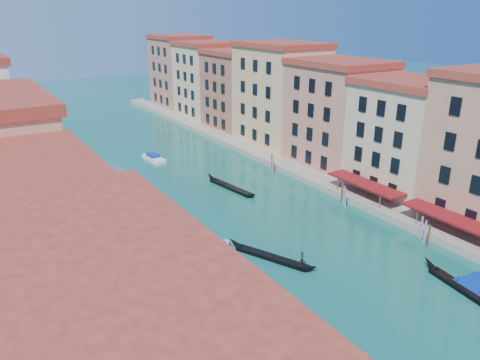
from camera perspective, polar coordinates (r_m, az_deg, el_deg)
The scene contains 10 objects.
right_bank_palazzos at distance 92.24m, azimuth 7.09°, elevation 9.18°, with size 12.80×128.40×21.00m.
quay at distance 89.78m, azimuth 2.83°, elevation 2.94°, with size 4.00×140.00×1.00m, color gray.
restaurant_awnings at distance 61.44m, azimuth 25.76°, elevation -4.80°, with size 3.20×44.55×3.12m.
mooring_poles_right at distance 62.70m, azimuth 19.59°, elevation -5.13°, with size 1.44×54.24×3.20m.
vaporetto_far at distance 80.65m, azimuth -16.78°, elevation 0.67°, with size 8.61×18.91×2.74m.
gondola_fore at distance 53.86m, azimuth 3.85°, elevation -9.24°, with size 5.79×11.19×2.38m.
gondola_right at distance 52.64m, azimuth 26.36°, elevation -12.11°, with size 2.97×12.71×2.54m.
gondola_far at distance 74.42m, azimuth -1.26°, elevation -0.77°, with size 2.82×12.53×1.78m.
motorboat_mid at distance 52.98m, azimuth -2.84°, elevation -9.43°, with size 6.28×8.21×1.67m.
motorboat_far at distance 89.99m, azimuth -10.47°, elevation 2.67°, with size 2.56×6.37×1.29m.
Camera 1 is at (-26.75, -5.76, 26.49)m, focal length 35.00 mm.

